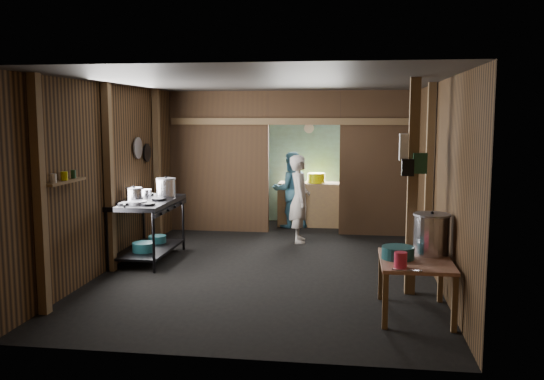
# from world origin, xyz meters

# --- Properties ---
(floor) EXTENTS (4.50, 7.00, 0.00)m
(floor) POSITION_xyz_m (0.00, 0.00, 0.00)
(floor) COLOR black
(floor) RESTS_ON ground
(ceiling) EXTENTS (4.50, 7.00, 0.00)m
(ceiling) POSITION_xyz_m (0.00, 0.00, 2.60)
(ceiling) COLOR #383633
(ceiling) RESTS_ON ground
(wall_back) EXTENTS (4.50, 0.00, 2.60)m
(wall_back) POSITION_xyz_m (0.00, 3.50, 1.30)
(wall_back) COLOR brown
(wall_back) RESTS_ON ground
(wall_front) EXTENTS (4.50, 0.00, 2.60)m
(wall_front) POSITION_xyz_m (0.00, -3.50, 1.30)
(wall_front) COLOR brown
(wall_front) RESTS_ON ground
(wall_left) EXTENTS (0.00, 7.00, 2.60)m
(wall_left) POSITION_xyz_m (-2.25, 0.00, 1.30)
(wall_left) COLOR brown
(wall_left) RESTS_ON ground
(wall_right) EXTENTS (0.00, 7.00, 2.60)m
(wall_right) POSITION_xyz_m (2.25, 0.00, 1.30)
(wall_right) COLOR brown
(wall_right) RESTS_ON ground
(partition_left) EXTENTS (1.85, 0.10, 2.60)m
(partition_left) POSITION_xyz_m (-1.32, 2.20, 1.30)
(partition_left) COLOR #4A321A
(partition_left) RESTS_ON floor
(partition_right) EXTENTS (1.35, 0.10, 2.60)m
(partition_right) POSITION_xyz_m (1.57, 2.20, 1.30)
(partition_right) COLOR #4A321A
(partition_right) RESTS_ON floor
(partition_header) EXTENTS (1.30, 0.10, 0.60)m
(partition_header) POSITION_xyz_m (0.25, 2.20, 2.30)
(partition_header) COLOR #4A321A
(partition_header) RESTS_ON wall_back
(turquoise_panel) EXTENTS (4.40, 0.06, 2.50)m
(turquoise_panel) POSITION_xyz_m (0.00, 3.44, 1.25)
(turquoise_panel) COLOR #82C3C4
(turquoise_panel) RESTS_ON wall_back
(back_counter) EXTENTS (1.20, 0.50, 0.85)m
(back_counter) POSITION_xyz_m (0.30, 2.95, 0.42)
(back_counter) COLOR brown
(back_counter) RESTS_ON floor
(wall_clock) EXTENTS (0.20, 0.03, 0.20)m
(wall_clock) POSITION_xyz_m (0.25, 3.40, 1.90)
(wall_clock) COLOR silver
(wall_clock) RESTS_ON wall_back
(post_left_a) EXTENTS (0.10, 0.12, 2.60)m
(post_left_a) POSITION_xyz_m (-2.18, -2.60, 1.30)
(post_left_a) COLOR brown
(post_left_a) RESTS_ON floor
(post_left_b) EXTENTS (0.10, 0.12, 2.60)m
(post_left_b) POSITION_xyz_m (-2.18, -0.80, 1.30)
(post_left_b) COLOR brown
(post_left_b) RESTS_ON floor
(post_left_c) EXTENTS (0.10, 0.12, 2.60)m
(post_left_c) POSITION_xyz_m (-2.18, 1.20, 1.30)
(post_left_c) COLOR brown
(post_left_c) RESTS_ON floor
(post_right) EXTENTS (0.10, 0.12, 2.60)m
(post_right) POSITION_xyz_m (2.18, -0.20, 1.30)
(post_right) COLOR brown
(post_right) RESTS_ON floor
(post_free) EXTENTS (0.12, 0.12, 2.60)m
(post_free) POSITION_xyz_m (1.85, -1.30, 1.30)
(post_free) COLOR brown
(post_free) RESTS_ON floor
(cross_beam) EXTENTS (4.40, 0.12, 0.12)m
(cross_beam) POSITION_xyz_m (0.00, 2.15, 2.05)
(cross_beam) COLOR brown
(cross_beam) RESTS_ON wall_left
(pan_lid_big) EXTENTS (0.03, 0.34, 0.34)m
(pan_lid_big) POSITION_xyz_m (-2.21, 0.40, 1.65)
(pan_lid_big) COLOR gray
(pan_lid_big) RESTS_ON wall_left
(pan_lid_small) EXTENTS (0.03, 0.30, 0.30)m
(pan_lid_small) POSITION_xyz_m (-2.21, 0.80, 1.55)
(pan_lid_small) COLOR black
(pan_lid_small) RESTS_ON wall_left
(wall_shelf) EXTENTS (0.14, 0.80, 0.03)m
(wall_shelf) POSITION_xyz_m (-2.15, -2.10, 1.40)
(wall_shelf) COLOR brown
(wall_shelf) RESTS_ON wall_left
(jar_white) EXTENTS (0.07, 0.07, 0.10)m
(jar_white) POSITION_xyz_m (-2.15, -2.35, 1.47)
(jar_white) COLOR silver
(jar_white) RESTS_ON wall_shelf
(jar_yellow) EXTENTS (0.08, 0.08, 0.10)m
(jar_yellow) POSITION_xyz_m (-2.15, -2.10, 1.47)
(jar_yellow) COLOR #C0BF00
(jar_yellow) RESTS_ON wall_shelf
(jar_green) EXTENTS (0.06, 0.06, 0.10)m
(jar_green) POSITION_xyz_m (-2.15, -1.88, 1.47)
(jar_green) COLOR #1D462C
(jar_green) RESTS_ON wall_shelf
(bag_white) EXTENTS (0.22, 0.15, 0.32)m
(bag_white) POSITION_xyz_m (1.80, -1.22, 1.78)
(bag_white) COLOR silver
(bag_white) RESTS_ON post_free
(bag_green) EXTENTS (0.16, 0.12, 0.24)m
(bag_green) POSITION_xyz_m (1.92, -1.36, 1.60)
(bag_green) COLOR #1D462C
(bag_green) RESTS_ON post_free
(bag_black) EXTENTS (0.14, 0.10, 0.20)m
(bag_black) POSITION_xyz_m (1.78, -1.38, 1.55)
(bag_black) COLOR black
(bag_black) RESTS_ON post_free
(gas_range) EXTENTS (0.79, 1.54, 0.91)m
(gas_range) POSITION_xyz_m (-1.88, -0.15, 0.45)
(gas_range) COLOR black
(gas_range) RESTS_ON floor
(prep_table) EXTENTS (0.76, 1.04, 0.62)m
(prep_table) POSITION_xyz_m (1.83, -2.07, 0.31)
(prep_table) COLOR tan
(prep_table) RESTS_ON floor
(stove_pot_large) EXTENTS (0.38, 0.38, 0.31)m
(stove_pot_large) POSITION_xyz_m (-1.71, 0.23, 1.04)
(stove_pot_large) COLOR silver
(stove_pot_large) RESTS_ON gas_range
(stove_pot_med) EXTENTS (0.26, 0.26, 0.22)m
(stove_pot_med) POSITION_xyz_m (-2.05, -0.24, 1.00)
(stove_pot_med) COLOR silver
(stove_pot_med) RESTS_ON gas_range
(stove_saucepan) EXTENTS (0.18, 0.18, 0.11)m
(stove_saucepan) POSITION_xyz_m (-2.05, 0.28, 0.96)
(stove_saucepan) COLOR silver
(stove_saucepan) RESTS_ON gas_range
(frying_pan) EXTENTS (0.44, 0.57, 0.07)m
(frying_pan) POSITION_xyz_m (-1.88, -0.57, 0.93)
(frying_pan) COLOR gray
(frying_pan) RESTS_ON gas_range
(blue_tub_front) EXTENTS (0.33, 0.33, 0.14)m
(blue_tub_front) POSITION_xyz_m (-1.88, -0.36, 0.24)
(blue_tub_front) COLOR #1B4F56
(blue_tub_front) RESTS_ON gas_range
(blue_tub_back) EXTENTS (0.28, 0.28, 0.11)m
(blue_tub_back) POSITION_xyz_m (-1.88, 0.25, 0.23)
(blue_tub_back) COLOR #1B4F56
(blue_tub_back) RESTS_ON gas_range
(stock_pot) EXTENTS (0.45, 0.45, 0.48)m
(stock_pot) POSITION_xyz_m (2.02, -1.82, 0.84)
(stock_pot) COLOR silver
(stock_pot) RESTS_ON prep_table
(wash_basin) EXTENTS (0.44, 0.44, 0.13)m
(wash_basin) POSITION_xyz_m (1.64, -2.07, 0.68)
(wash_basin) COLOR #1B4F56
(wash_basin) RESTS_ON prep_table
(pink_bucket) EXTENTS (0.16, 0.16, 0.16)m
(pink_bucket) POSITION_xyz_m (1.64, -2.44, 0.69)
(pink_bucket) COLOR #DD2D4E
(pink_bucket) RESTS_ON prep_table
(knife) EXTENTS (0.30, 0.07, 0.01)m
(knife) POSITION_xyz_m (1.70, -2.56, 0.62)
(knife) COLOR silver
(knife) RESTS_ON prep_table
(yellow_tub) EXTENTS (0.34, 0.34, 0.19)m
(yellow_tub) POSITION_xyz_m (0.43, 2.95, 0.95)
(yellow_tub) COLOR #C0BF00
(yellow_tub) RESTS_ON back_counter
(red_cup) EXTENTS (0.13, 0.13, 0.15)m
(red_cup) POSITION_xyz_m (-0.01, 2.95, 0.93)
(red_cup) COLOR #B02F13
(red_cup) RESTS_ON back_counter
(cook) EXTENTS (0.43, 0.59, 1.49)m
(cook) POSITION_xyz_m (0.25, 1.42, 0.75)
(cook) COLOR beige
(cook) RESTS_ON floor
(worker_back) EXTENTS (0.87, 0.78, 1.46)m
(worker_back) POSITION_xyz_m (-0.05, 2.72, 0.73)
(worker_back) COLOR teal
(worker_back) RESTS_ON floor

